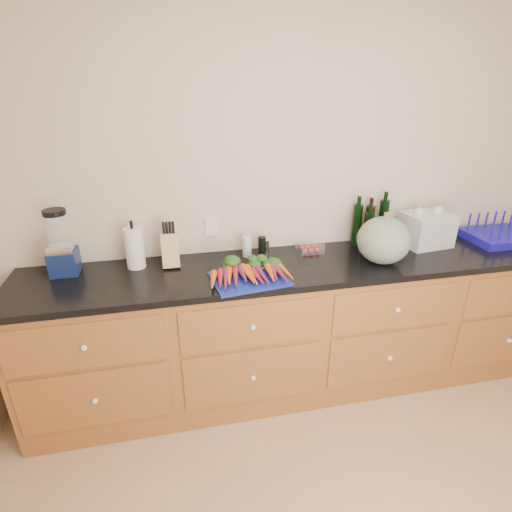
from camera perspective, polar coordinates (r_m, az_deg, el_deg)
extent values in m
cube|color=beige|center=(2.73, 6.10, 8.81)|extent=(4.10, 0.05, 2.60)
cube|color=brown|center=(2.80, 7.40, -10.04)|extent=(3.60, 0.60, 0.90)
cube|color=brown|center=(2.33, -23.30, -11.74)|extent=(0.82, 0.01, 0.28)
sphere|color=white|center=(2.31, -23.36, -11.96)|extent=(0.03, 0.03, 0.03)
cube|color=brown|center=(2.54, -21.94, -18.43)|extent=(0.82, 0.01, 0.38)
sphere|color=white|center=(2.53, -22.00, -18.67)|extent=(0.03, 0.03, 0.03)
cube|color=brown|center=(2.30, -0.52, -9.96)|extent=(0.82, 0.01, 0.28)
sphere|color=white|center=(2.29, -0.44, -10.18)|extent=(0.03, 0.03, 0.03)
cube|color=brown|center=(2.52, -0.49, -16.81)|extent=(0.82, 0.01, 0.38)
sphere|color=white|center=(2.50, -0.41, -17.04)|extent=(0.03, 0.03, 0.03)
cube|color=brown|center=(2.60, 19.42, -7.10)|extent=(0.82, 0.01, 0.28)
sphere|color=white|center=(2.59, 19.60, -7.28)|extent=(0.03, 0.03, 0.03)
cube|color=brown|center=(2.80, 18.41, -13.48)|extent=(0.82, 0.01, 0.38)
sphere|color=white|center=(2.79, 18.58, -13.66)|extent=(0.03, 0.03, 0.03)
cube|color=brown|center=(3.31, 32.27, -10.04)|extent=(0.82, 0.01, 0.38)
sphere|color=white|center=(3.30, 32.45, -10.17)|extent=(0.03, 0.03, 0.03)
cube|color=black|center=(2.57, 7.94, -1.27)|extent=(3.64, 0.62, 0.04)
cube|color=navy|center=(2.31, -0.95, -3.29)|extent=(0.46, 0.37, 0.01)
cone|color=#E9531B|center=(2.25, -6.10, -3.39)|extent=(0.04, 0.20, 0.04)
cone|color=maroon|center=(2.26, -5.28, -3.32)|extent=(0.04, 0.20, 0.04)
cone|color=#6E224C|center=(2.26, -4.46, -3.25)|extent=(0.04, 0.20, 0.04)
cone|color=#E9531B|center=(2.27, -3.64, -3.17)|extent=(0.04, 0.20, 0.04)
cone|color=maroon|center=(2.27, -2.83, -3.10)|extent=(0.04, 0.20, 0.04)
cone|color=#6E224C|center=(2.27, -2.02, -3.02)|extent=(0.04, 0.20, 0.04)
cone|color=#E9531B|center=(2.28, -1.21, -2.94)|extent=(0.04, 0.20, 0.04)
ellipsoid|color=#194216|center=(2.40, -4.20, -1.37)|extent=(0.20, 0.12, 0.06)
cone|color=#E9531B|center=(2.28, -0.51, -2.88)|extent=(0.04, 0.20, 0.04)
cone|color=maroon|center=(2.29, 0.29, -2.80)|extent=(0.04, 0.20, 0.04)
cone|color=#6E224C|center=(2.30, 1.09, -2.73)|extent=(0.04, 0.20, 0.04)
cone|color=#E9531B|center=(2.30, 1.88, -2.65)|extent=(0.04, 0.20, 0.04)
cone|color=maroon|center=(2.31, 2.66, -2.57)|extent=(0.04, 0.20, 0.04)
cone|color=#6E224C|center=(2.32, 3.44, -2.50)|extent=(0.04, 0.20, 0.04)
cone|color=#E9531B|center=(2.33, 4.22, -2.42)|extent=(0.04, 0.20, 0.04)
ellipsoid|color=#194216|center=(2.43, 1.02, -0.90)|extent=(0.20, 0.12, 0.06)
ellipsoid|color=slate|center=(2.61, 17.77, 2.15)|extent=(0.33, 0.33, 0.30)
cube|color=#101F4E|center=(2.62, -25.69, -0.75)|extent=(0.16, 0.16, 0.15)
cube|color=silver|center=(2.57, -26.19, 0.96)|extent=(0.14, 0.09, 0.05)
cylinder|color=white|center=(2.56, -26.44, 3.17)|extent=(0.12, 0.12, 0.20)
cylinder|color=black|center=(2.53, -26.90, 5.59)|extent=(0.12, 0.12, 0.03)
cylinder|color=white|center=(2.53, -16.98, 1.10)|extent=(0.11, 0.11, 0.25)
cube|color=tan|center=(2.51, -12.14, 0.87)|extent=(0.10, 0.10, 0.21)
cylinder|color=silver|center=(2.60, -1.29, 1.35)|extent=(0.06, 0.06, 0.14)
cylinder|color=black|center=(2.62, 0.86, 1.43)|extent=(0.05, 0.05, 0.13)
cylinder|color=white|center=(2.63, 1.40, 1.26)|extent=(0.05, 0.05, 0.10)
cube|color=white|center=(2.71, 7.70, 1.41)|extent=(0.16, 0.13, 0.08)
cylinder|color=black|center=(2.85, 14.18, 4.31)|extent=(0.06, 0.06, 0.29)
cylinder|color=black|center=(2.90, 15.81, 4.29)|extent=(0.06, 0.06, 0.27)
cylinder|color=black|center=(2.93, 17.63, 4.68)|extent=(0.06, 0.06, 0.31)
cylinder|color=black|center=(2.83, 15.70, 3.61)|extent=(0.06, 0.06, 0.25)
cube|color=#1712A3|center=(3.37, 31.40, 2.38)|extent=(0.45, 0.36, 0.06)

